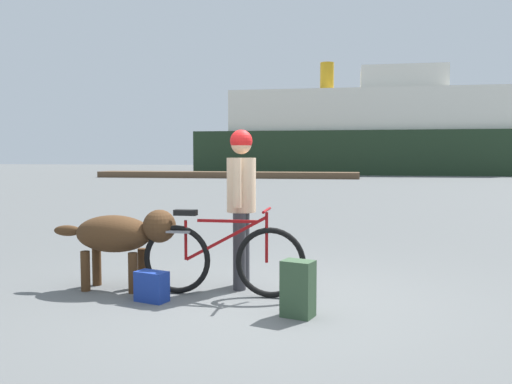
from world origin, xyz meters
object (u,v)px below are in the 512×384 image
Objects in this scene: bicycle at (222,258)px; ferry_boat at (368,134)px; sailboat_moored at (323,167)px; handbag_pannier at (152,286)px; backpack at (298,289)px; dog at (122,235)px; person_cyclist at (241,193)px.

bicycle is 0.06× the size of ferry_boat.
sailboat_moored reaches higher than bicycle.
ferry_boat is (2.67, 38.69, 2.79)m from bicycle.
handbag_pannier is 0.04× the size of sailboat_moored.
sailboat_moored is at bearing 92.58° from backpack.
dog is 0.78m from handbag_pannier.
person_cyclist is 5.46× the size of handbag_pannier.
handbag_pannier is (-0.64, -0.35, -0.24)m from bicycle.
person_cyclist is 1.45m from backpack.
handbag_pannier is 0.01× the size of ferry_boat.
ferry_boat reaches higher than backpack.
dog is (-1.13, 0.06, 0.21)m from bicycle.
ferry_boat is 3.12× the size of sailboat_moored.
dog is (-1.26, -0.32, -0.45)m from person_cyclist.
backpack is 1.61× the size of handbag_pannier.
sailboat_moored is (-0.98, 40.18, 0.12)m from bicycle.
person_cyclist reaches higher than backpack.
ferry_boat is (3.80, 38.63, 2.58)m from dog.
backpack is at bearing -34.91° from bicycle.
backpack is 40.82m from sailboat_moored.
bicycle is at bearing 145.09° from backpack.
sailboat_moored reaches higher than dog.
dog is 2.73× the size of backpack.
person_cyclist is at bearing 14.20° from dog.
sailboat_moored is (-1.12, 39.80, -0.54)m from person_cyclist.
ferry_boat reaches higher than handbag_pannier.
sailboat_moored is (-3.65, 1.50, -2.66)m from ferry_boat.
bicycle is 38.88m from ferry_boat.
bicycle reaches higher than handbag_pannier.
backpack is (1.99, -0.66, -0.34)m from dog.
bicycle is 0.77m from person_cyclist.
sailboat_moored is (-1.84, 40.78, 0.26)m from backpack.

